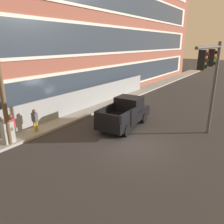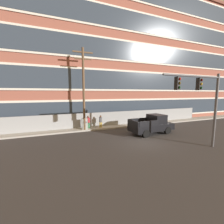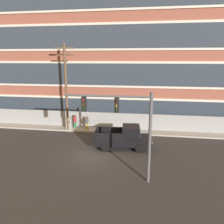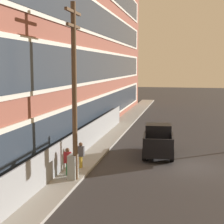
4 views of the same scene
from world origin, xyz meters
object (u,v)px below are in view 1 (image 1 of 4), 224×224
(pedestrian_near_cabinet, at_px, (12,125))
(electrical_cabinet, at_px, (8,134))
(traffic_signal_mast, at_px, (211,73))
(pickup_truck_black, at_px, (125,113))
(pedestrian_by_fence, at_px, (35,120))

(pedestrian_near_cabinet, bearing_deg, electrical_cabinet, -138.42)
(traffic_signal_mast, relative_size, pedestrian_near_cabinet, 3.49)
(pickup_truck_black, xyz_separation_m, electrical_cabinet, (-6.57, 4.04, -0.23))
(traffic_signal_mast, relative_size, pedestrian_by_fence, 3.49)
(pickup_truck_black, xyz_separation_m, pedestrian_near_cabinet, (-6.03, 4.52, 0.01))
(pickup_truck_black, distance_m, pedestrian_near_cabinet, 7.54)
(traffic_signal_mast, height_order, pedestrian_near_cabinet, traffic_signal_mast)
(electrical_cabinet, bearing_deg, pedestrian_by_fence, 5.05)
(electrical_cabinet, xyz_separation_m, pedestrian_near_cabinet, (0.55, 0.48, 0.24))
(pickup_truck_black, height_order, pedestrian_by_fence, pickup_truck_black)
(pickup_truck_black, bearing_deg, traffic_signal_mast, -84.84)
(electrical_cabinet, xyz_separation_m, pedestrian_by_fence, (2.02, 0.18, 0.24))
(pedestrian_near_cabinet, distance_m, pedestrian_by_fence, 1.51)
(traffic_signal_mast, bearing_deg, pickup_truck_black, 95.16)
(traffic_signal_mast, xyz_separation_m, pickup_truck_black, (-0.48, 5.27, -3.23))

